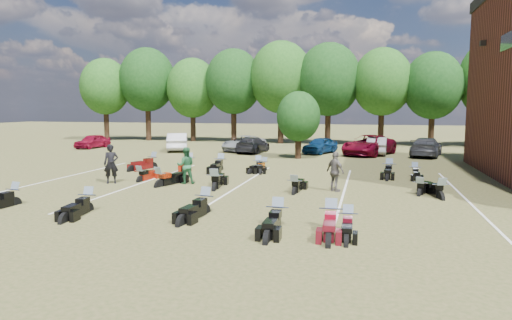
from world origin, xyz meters
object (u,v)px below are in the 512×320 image
(person_green, at_px, (186,166))
(motorcycle_7, at_px, (140,182))
(car_4, at_px, (320,145))
(motorcycle_14, at_px, (153,168))
(person_black, at_px, (111,164))
(motorcycle_3, at_px, (277,227))
(person_grey, at_px, (335,172))
(car_0, at_px, (92,141))

(person_green, bearing_deg, motorcycle_7, -22.61)
(car_4, distance_m, motorcycle_14, 14.66)
(person_black, bearing_deg, motorcycle_14, 69.84)
(motorcycle_3, xyz_separation_m, motorcycle_7, (-8.54, 6.99, 0.00))
(person_grey, bearing_deg, car_4, -37.75)
(person_black, relative_size, person_grey, 1.07)
(car_0, distance_m, motorcycle_3, 31.82)
(person_grey, bearing_deg, motorcycle_14, 19.47)
(person_black, bearing_deg, person_grey, -24.24)
(car_4, height_order, person_grey, person_grey)
(car_4, distance_m, person_green, 17.06)
(person_black, distance_m, person_grey, 11.03)
(person_green, xyz_separation_m, person_grey, (7.36, -0.36, 0.00))
(car_4, height_order, person_green, person_green)
(motorcycle_14, bearing_deg, person_grey, -7.86)
(person_green, distance_m, person_grey, 7.37)
(car_4, relative_size, person_green, 2.16)
(person_green, distance_m, motorcycle_14, 6.64)
(car_0, bearing_deg, motorcycle_3, -39.42)
(person_grey, bearing_deg, person_black, 46.29)
(person_green, height_order, person_grey, person_grey)
(car_0, bearing_deg, person_black, -47.02)
(person_grey, height_order, motorcycle_14, person_grey)
(car_0, relative_size, person_green, 2.05)
(car_4, height_order, motorcycle_14, car_4)
(motorcycle_7, bearing_deg, motorcycle_3, 146.93)
(person_grey, distance_m, motorcycle_7, 9.94)
(car_0, relative_size, person_black, 1.91)
(person_green, height_order, motorcycle_14, person_green)
(person_black, distance_m, person_green, 3.75)
(car_0, relative_size, person_grey, 2.05)
(car_4, height_order, motorcycle_7, car_4)
(car_4, xyz_separation_m, person_green, (-4.96, -16.32, 0.24))
(person_black, bearing_deg, motorcycle_3, -59.02)
(car_0, height_order, motorcycle_3, car_0)
(car_4, xyz_separation_m, motorcycle_14, (-9.27, -11.34, -0.67))
(car_4, distance_m, motorcycle_3, 23.32)
(motorcycle_3, bearing_deg, person_green, 129.67)
(person_black, height_order, motorcycle_3, person_black)
(person_black, bearing_deg, car_4, 36.77)
(person_black, xyz_separation_m, motorcycle_3, (9.68, -6.18, -0.98))
(car_4, distance_m, person_grey, 16.86)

